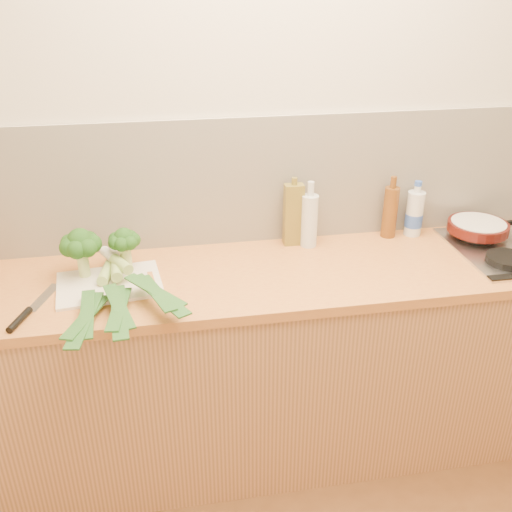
# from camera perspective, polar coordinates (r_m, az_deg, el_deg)

# --- Properties ---
(room_shell) EXTENTS (3.50, 3.50, 3.50)m
(room_shell) POSITION_cam_1_polar(r_m,az_deg,el_deg) (2.41, 1.86, 7.57)
(room_shell) COLOR beige
(room_shell) RESTS_ON ground
(counter) EXTENTS (3.20, 0.62, 0.90)m
(counter) POSITION_cam_1_polar(r_m,az_deg,el_deg) (2.50, 2.98, -10.43)
(counter) COLOR #BB7F4D
(counter) RESTS_ON ground
(chopping_board) EXTENTS (0.41, 0.32, 0.01)m
(chopping_board) POSITION_cam_1_polar(r_m,az_deg,el_deg) (2.21, -14.45, -2.74)
(chopping_board) COLOR white
(chopping_board) RESTS_ON counter
(broccoli_left) EXTENTS (0.15, 0.16, 0.19)m
(broccoli_left) POSITION_cam_1_polar(r_m,az_deg,el_deg) (2.22, -17.15, 1.09)
(broccoli_left) COLOR #B5CB76
(broccoli_left) RESTS_ON chopping_board
(broccoli_right) EXTENTS (0.12, 0.12, 0.18)m
(broccoli_right) POSITION_cam_1_polar(r_m,az_deg,el_deg) (2.23, -13.05, 1.42)
(broccoli_right) COLOR #B5CB76
(broccoli_right) RESTS_ON chopping_board
(leek_front) EXTENTS (0.17, 0.72, 0.04)m
(leek_front) POSITION_cam_1_polar(r_m,az_deg,el_deg) (2.18, -15.05, -2.29)
(leek_front) COLOR white
(leek_front) RESTS_ON chopping_board
(leek_mid) EXTENTS (0.12, 0.66, 0.04)m
(leek_mid) POSITION_cam_1_polar(r_m,az_deg,el_deg) (2.14, -13.73, -2.24)
(leek_mid) COLOR white
(leek_mid) RESTS_ON chopping_board
(leek_back) EXTENTS (0.33, 0.56, 0.04)m
(leek_back) POSITION_cam_1_polar(r_m,az_deg,el_deg) (2.13, -12.27, -1.68)
(leek_back) COLOR white
(leek_back) RESTS_ON chopping_board
(chefs_knife) EXTENTS (0.14, 0.32, 0.02)m
(chefs_knife) POSITION_cam_1_polar(r_m,az_deg,el_deg) (2.11, -22.02, -5.39)
(chefs_knife) COLOR silver
(chefs_knife) RESTS_ON counter
(skillet) EXTENTS (0.38, 0.26, 0.04)m
(skillet) POSITION_cam_1_polar(r_m,az_deg,el_deg) (2.66, 21.36, 2.76)
(skillet) COLOR #43100B
(skillet) RESTS_ON gas_hob
(oil_tin) EXTENTS (0.08, 0.05, 0.30)m
(oil_tin) POSITION_cam_1_polar(r_m,az_deg,el_deg) (2.42, 3.76, 4.18)
(oil_tin) COLOR olive
(oil_tin) RESTS_ON counter
(glass_bottle) EXTENTS (0.07, 0.07, 0.29)m
(glass_bottle) POSITION_cam_1_polar(r_m,az_deg,el_deg) (2.41, 5.36, 3.64)
(glass_bottle) COLOR silver
(glass_bottle) RESTS_ON counter
(amber_bottle) EXTENTS (0.06, 0.06, 0.28)m
(amber_bottle) POSITION_cam_1_polar(r_m,az_deg,el_deg) (2.56, 13.27, 4.37)
(amber_bottle) COLOR brown
(amber_bottle) RESTS_ON counter
(water_bottle) EXTENTS (0.08, 0.08, 0.23)m
(water_bottle) POSITION_cam_1_polar(r_m,az_deg,el_deg) (2.61, 15.54, 4.01)
(water_bottle) COLOR silver
(water_bottle) RESTS_ON counter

